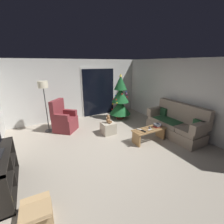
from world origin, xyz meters
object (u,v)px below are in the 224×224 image
object	(u,v)px
teddy_bear_chestnut	(108,119)
armchair	(64,120)
christmas_tree	(120,99)
couch	(176,124)
coffee_table	(149,133)
remote_black	(143,131)
teddy_bear_cream_by_tree	(107,121)
cardboard_box_open_near_shelf	(37,216)
book_stack	(157,125)
floor_lamp	(43,90)
remote_silver	(150,130)
remote_white	(139,129)
ottoman	(108,128)
cell_phone	(158,123)
remote_graphite	(150,128)

from	to	relation	value
teddy_bear_chestnut	armchair	bearing A→B (deg)	142.40
christmas_tree	armchair	distance (m)	2.47
couch	armchair	world-z (taller)	armchair
coffee_table	remote_black	size ratio (longest dim) A/B	7.05
teddy_bear_cream_by_tree	cardboard_box_open_near_shelf	size ratio (longest dim) A/B	0.53
remote_black	armchair	distance (m)	2.83
book_stack	floor_lamp	distance (m)	3.89
christmas_tree	couch	bearing A→B (deg)	-70.81
remote_silver	teddy_bear_cream_by_tree	distance (m)	1.98
remote_white	ottoman	distance (m)	1.16
couch	ottoman	xyz separation A→B (m)	(-1.94, 1.20, -0.20)
couch	book_stack	bearing A→B (deg)	171.68
cell_phone	armchair	bearing A→B (deg)	154.87
armchair	cardboard_box_open_near_shelf	xyz separation A→B (m)	(-1.10, -3.22, -0.27)
teddy_bear_cream_by_tree	cardboard_box_open_near_shelf	distance (m)	4.04
ottoman	teddy_bear_cream_by_tree	xyz separation A→B (m)	(0.35, 0.75, -0.08)
book_stack	cell_phone	size ratio (longest dim) A/B	1.73
remote_silver	teddy_bear_cream_by_tree	bearing A→B (deg)	-176.70
christmas_tree	ottoman	bearing A→B (deg)	-136.64
remote_black	remote_graphite	size ratio (longest dim) A/B	1.00
christmas_tree	cardboard_box_open_near_shelf	bearing A→B (deg)	-136.72
couch	remote_graphite	world-z (taller)	couch
couch	remote_graphite	distance (m)	1.03
book_stack	teddy_bear_cream_by_tree	bearing A→B (deg)	114.84
teddy_bear_chestnut	cell_phone	bearing A→B (deg)	-41.64
floor_lamp	teddy_bear_cream_by_tree	size ratio (longest dim) A/B	6.25
remote_white	ottoman	size ratio (longest dim) A/B	0.35
cardboard_box_open_near_shelf	book_stack	bearing A→B (deg)	17.82
remote_black	cardboard_box_open_near_shelf	size ratio (longest dim) A/B	0.29
couch	remote_graphite	size ratio (longest dim) A/B	12.48
remote_white	christmas_tree	bearing A→B (deg)	39.78
couch	armchair	bearing A→B (deg)	145.90
couch	ottoman	world-z (taller)	couch
teddy_bear_chestnut	remote_black	bearing A→B (deg)	-62.08
armchair	cardboard_box_open_near_shelf	bearing A→B (deg)	-108.84
book_stack	cardboard_box_open_near_shelf	world-z (taller)	book_stack
cardboard_box_open_near_shelf	remote_silver	bearing A→B (deg)	18.68
teddy_bear_chestnut	cardboard_box_open_near_shelf	distance (m)	3.29
remote_graphite	christmas_tree	bearing A→B (deg)	-76.39
remote_silver	coffee_table	bearing A→B (deg)	137.59
christmas_tree	floor_lamp	distance (m)	3.01
book_stack	armchair	bearing A→B (deg)	140.09
remote_white	cell_phone	distance (m)	0.66
remote_black	cell_phone	size ratio (longest dim) A/B	1.08
armchair	remote_silver	bearing A→B (deg)	-45.22
floor_lamp	book_stack	bearing A→B (deg)	-37.32
remote_silver	armchair	size ratio (longest dim) A/B	0.14
christmas_tree	teddy_bear_chestnut	bearing A→B (deg)	-136.25
coffee_table	remote_black	distance (m)	0.31
remote_black	remote_graphite	distance (m)	0.33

